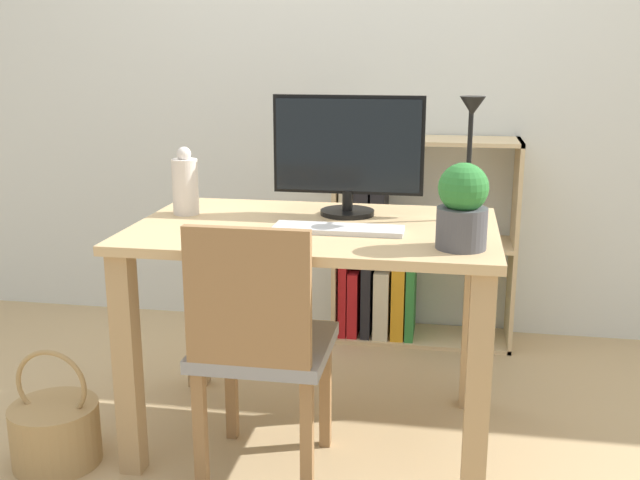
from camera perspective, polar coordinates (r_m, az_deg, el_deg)
ground_plane at (r=2.69m, az=-0.38°, el=-14.59°), size 10.00×10.00×0.00m
wall_back at (r=3.48m, az=3.06°, el=14.36°), size 8.00×0.05×2.60m
desk at (r=2.45m, az=-0.40°, el=-2.19°), size 1.16×0.75×0.75m
monitor at (r=2.53m, az=2.15°, el=6.84°), size 0.51×0.19×0.40m
keyboard at (r=2.33m, az=1.41°, el=0.84°), size 0.41×0.12×0.02m
vase at (r=2.60m, az=-10.23°, el=4.19°), size 0.09×0.09×0.23m
desk_lamp at (r=2.44m, az=11.36°, el=7.00°), size 0.10×0.19×0.41m
potted_plant at (r=2.14m, az=10.81°, el=2.51°), size 0.14×0.14×0.25m
chair at (r=2.26m, az=-4.62°, el=-7.75°), size 0.40×0.40×0.83m
bookshelf at (r=3.41m, az=5.50°, el=-1.25°), size 0.80×0.28×0.92m
basket at (r=2.62m, az=-19.51°, el=-13.56°), size 0.28×0.28×0.39m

